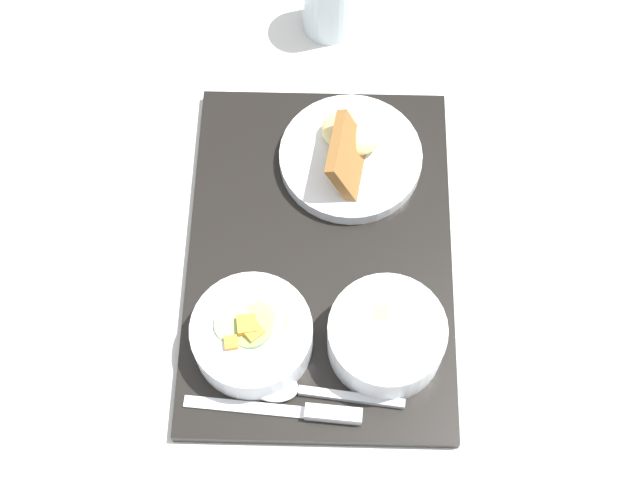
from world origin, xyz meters
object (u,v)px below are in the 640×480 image
object	(u,v)px
bowl_soup	(387,336)
knife	(310,412)
plate_main	(350,154)
bowl_salad	(252,334)
spoon	(296,389)
glass_water	(328,1)

from	to	relation	value
bowl_soup	knife	xyz separation A→B (m)	(-0.08, 0.08, -0.03)
plate_main	knife	distance (m)	0.31
bowl_salad	spoon	size ratio (longest dim) A/B	0.77
bowl_soup	glass_water	xyz separation A→B (m)	(0.45, 0.08, -0.00)
plate_main	bowl_soup	bearing A→B (deg)	-169.67
bowl_soup	knife	bearing A→B (deg)	135.05
spoon	glass_water	world-z (taller)	glass_water
bowl_soup	plate_main	bearing A→B (deg)	10.33
bowl_soup	spoon	size ratio (longest dim) A/B	0.75
knife	glass_water	bearing A→B (deg)	-86.63
bowl_soup	spoon	world-z (taller)	bowl_soup
spoon	glass_water	bearing A→B (deg)	-86.32
bowl_salad	spoon	xyz separation A→B (m)	(-0.05, -0.05, -0.02)
bowl_soup	plate_main	size ratio (longest dim) A/B	0.74
bowl_salad	knife	xyz separation A→B (m)	(-0.08, -0.06, -0.02)
plate_main	knife	bearing A→B (deg)	173.42
knife	glass_water	world-z (taller)	glass_water
knife	glass_water	distance (m)	0.53
spoon	plate_main	bearing A→B (deg)	-94.48
spoon	glass_water	distance (m)	0.51
knife	glass_water	xyz separation A→B (m)	(0.53, -0.00, 0.03)
plate_main	spoon	world-z (taller)	plate_main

